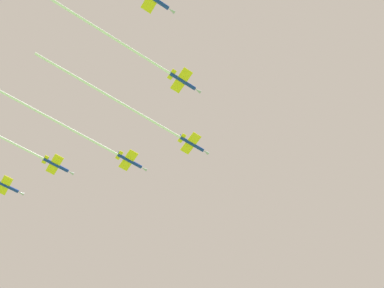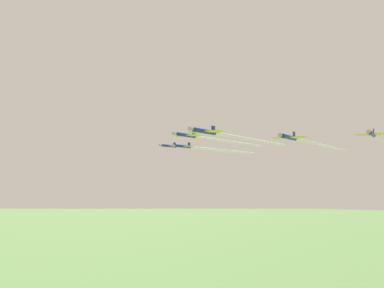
# 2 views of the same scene
# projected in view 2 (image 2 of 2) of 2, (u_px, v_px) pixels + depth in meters

# --- Properties ---
(jet_lead) EXTENTS (60.86, 28.27, 2.53)m
(jet_lead) POSITION_uv_depth(u_px,v_px,m) (239.00, 137.00, 101.76)
(jet_lead) COLOR navy
(jet_port_inner) EXTENTS (78.89, 36.10, 2.53)m
(jet_port_inner) POSITION_uv_depth(u_px,v_px,m) (317.00, 144.00, 111.05)
(jet_port_inner) COLOR navy
(jet_starboard_inner) EXTENTS (62.13, 28.82, 2.53)m
(jet_starboard_inner) POSITION_uv_depth(u_px,v_px,m) (218.00, 140.00, 124.70)
(jet_starboard_inner) COLOR navy
(jet_port_outer) EXTENTS (61.50, 28.55, 2.53)m
(jet_port_outer) POSITION_uv_depth(u_px,v_px,m) (380.00, 139.00, 111.14)
(jet_port_outer) COLOR navy
(jet_starboard_outer) EXTENTS (69.54, 32.04, 2.53)m
(jet_starboard_outer) POSITION_uv_depth(u_px,v_px,m) (213.00, 149.00, 154.67)
(jet_starboard_outer) COLOR navy
(jet_port_trail) EXTENTS (75.93, 34.81, 2.53)m
(jet_port_trail) POSITION_uv_depth(u_px,v_px,m) (201.00, 149.00, 176.93)
(jet_port_trail) COLOR navy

